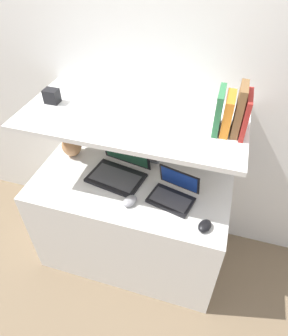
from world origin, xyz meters
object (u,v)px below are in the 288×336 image
computer_mouse (130,201)px  second_mouse (205,226)px  laptop_small (173,193)px  book_green (219,111)px  shelf_gadget (52,96)px  book_red (246,115)px  laptop_large (119,169)px  router_box (151,153)px  table_lamp (69,131)px  book_brown (239,110)px  book_orange (228,114)px

computer_mouse → second_mouse: bearing=-6.8°
laptop_small → book_green: book_green is taller
shelf_gadget → book_red: bearing=0.0°
laptop_large → book_green: 0.74m
router_box → book_green: book_green is taller
table_lamp → computer_mouse: 0.64m
second_mouse → book_red: bearing=73.8°
shelf_gadget → book_green: bearing=0.0°
book_brown → book_orange: bearing=-180.0°
computer_mouse → router_box: 0.42m
laptop_large → laptop_small: bearing=-14.5°
book_green → second_mouse: bearing=-81.3°
book_brown → shelf_gadget: size_ratio=3.12×
laptop_large → computer_mouse: (0.14, -0.22, -0.03)m
second_mouse → book_brown: bearing=80.4°
laptop_large → second_mouse: 0.65m
second_mouse → shelf_gadget: (-0.98, 0.29, 0.47)m
second_mouse → book_brown: size_ratio=0.43×
laptop_large → router_box: laptop_large is taller
second_mouse → shelf_gadget: bearing=163.5°
book_brown → book_orange: (-0.05, -0.00, -0.03)m
laptop_small → shelf_gadget: 0.90m
router_box → shelf_gadget: (-0.55, -0.18, 0.43)m
laptop_large → book_orange: (0.59, 0.02, 0.50)m
book_red → book_green: bearing=180.0°
second_mouse → book_orange: 0.60m
table_lamp → book_red: (1.06, -0.08, 0.36)m
computer_mouse → book_brown: size_ratio=0.46×
book_orange → router_box: bearing=157.6°
shelf_gadget → table_lamp: bearing=81.1°
laptop_small → book_green: size_ratio=1.37×
book_brown → book_green: book_brown is taller
second_mouse → book_orange: book_orange is taller
router_box → book_green: bearing=-24.7°
computer_mouse → shelf_gadget: size_ratio=1.45×
book_brown → laptop_small: bearing=-155.3°
second_mouse → book_brown: 0.63m
book_brown → book_green: (-0.09, 0.00, -0.02)m
second_mouse → router_box: 0.64m
laptop_large → router_box: 0.25m
laptop_small → book_red: 0.61m
computer_mouse → book_red: bearing=24.2°
book_orange → second_mouse: bearing=-90.2°
router_box → shelf_gadget: 0.72m
book_red → shelf_gadget: book_red is taller
table_lamp → router_box: table_lamp is taller
computer_mouse → book_orange: 0.73m
table_lamp → router_box: bearing=10.7°
table_lamp → laptop_large: size_ratio=0.86×
laptop_large → book_green: book_green is taller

